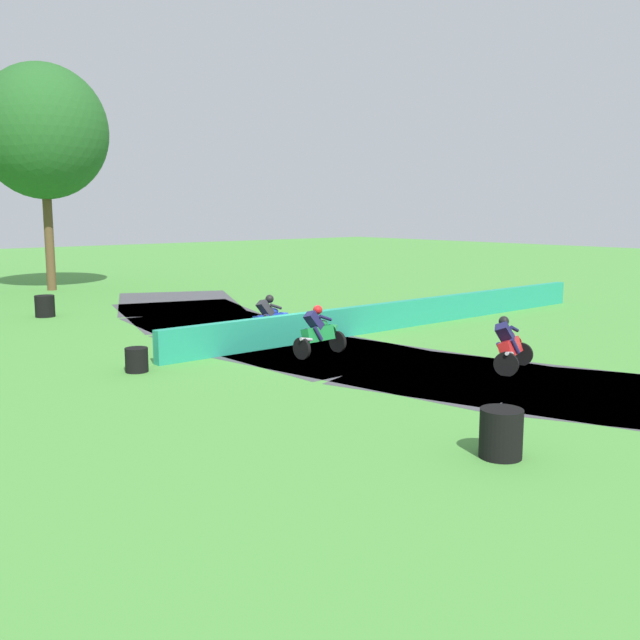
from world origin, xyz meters
name	(u,v)px	position (x,y,z in m)	size (l,w,h in m)	color
ground_plane	(288,345)	(0.00, 0.00, 0.00)	(120.00, 120.00, 0.00)	#4C933D
track_asphalt	(317,340)	(1.12, 0.00, 0.00)	(9.27, 31.17, 0.01)	#47474C
safety_barrier	(408,313)	(5.22, 0.01, 0.45)	(0.30, 19.08, 0.90)	#239375
motorcycle_lead_blue	(271,318)	(0.14, 1.06, 0.65)	(1.68, 0.79, 1.43)	black
motorcycle_chase_green	(320,332)	(-0.25, -1.71, 0.65)	(1.68, 0.86, 1.43)	black
motorcycle_trailing_red	(510,344)	(2.18, -6.18, 0.63)	(1.67, 1.22, 1.42)	black
tire_stack_near	(45,306)	(-3.40, 10.33, 0.40)	(0.71, 0.71, 0.80)	black
tire_stack_mid_a	(137,360)	(-5.04, -0.38, 0.30)	(0.56, 0.56, 0.60)	black
tire_stack_mid_b	(501,433)	(-3.44, -9.91, 0.40)	(0.69, 0.69, 0.80)	black
traffic_cone	(405,318)	(5.48, 0.42, 0.22)	(0.28, 0.28, 0.44)	orange
tree_far_left	(43,132)	(0.12, 19.09, 7.62)	(6.11, 6.11, 10.85)	brown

